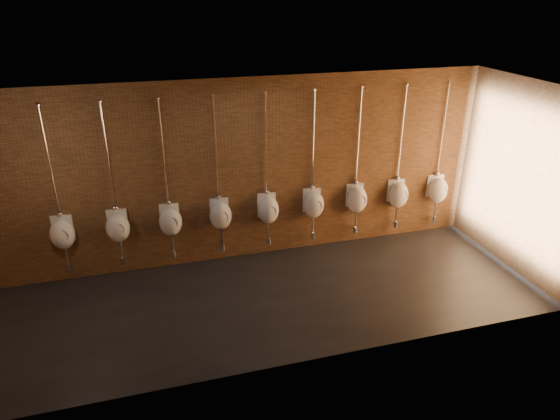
% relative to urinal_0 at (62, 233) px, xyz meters
% --- Properties ---
extents(ground, '(8.50, 8.50, 0.00)m').
position_rel_urinal_0_xyz_m(ground, '(3.10, -1.37, -0.92)').
color(ground, black).
rests_on(ground, ground).
extents(room_shell, '(8.54, 3.04, 3.22)m').
position_rel_urinal_0_xyz_m(room_shell, '(3.10, -1.37, 1.09)').
color(room_shell, black).
rests_on(room_shell, ground).
extents(urinal_0, '(0.42, 0.38, 2.72)m').
position_rel_urinal_0_xyz_m(urinal_0, '(0.00, 0.00, 0.00)').
color(urinal_0, white).
rests_on(urinal_0, ground).
extents(urinal_1, '(0.42, 0.38, 2.72)m').
position_rel_urinal_0_xyz_m(urinal_1, '(0.85, 0.00, 0.00)').
color(urinal_1, white).
rests_on(urinal_1, ground).
extents(urinal_2, '(0.42, 0.38, 2.72)m').
position_rel_urinal_0_xyz_m(urinal_2, '(1.69, 0.00, 0.00)').
color(urinal_2, white).
rests_on(urinal_2, ground).
extents(urinal_3, '(0.42, 0.38, 2.72)m').
position_rel_urinal_0_xyz_m(urinal_3, '(2.54, 0.00, 0.00)').
color(urinal_3, white).
rests_on(urinal_3, ground).
extents(urinal_4, '(0.42, 0.38, 2.72)m').
position_rel_urinal_0_xyz_m(urinal_4, '(3.38, 0.00, 0.00)').
color(urinal_4, white).
rests_on(urinal_4, ground).
extents(urinal_5, '(0.42, 0.38, 2.72)m').
position_rel_urinal_0_xyz_m(urinal_5, '(4.23, 0.00, 0.00)').
color(urinal_5, white).
rests_on(urinal_5, ground).
extents(urinal_6, '(0.42, 0.38, 2.72)m').
position_rel_urinal_0_xyz_m(urinal_6, '(5.07, 0.00, 0.00)').
color(urinal_6, white).
rests_on(urinal_6, ground).
extents(urinal_7, '(0.42, 0.38, 2.72)m').
position_rel_urinal_0_xyz_m(urinal_7, '(5.92, 0.00, 0.00)').
color(urinal_7, white).
rests_on(urinal_7, ground).
extents(urinal_8, '(0.42, 0.38, 2.72)m').
position_rel_urinal_0_xyz_m(urinal_8, '(6.76, 0.00, 0.00)').
color(urinal_8, white).
rests_on(urinal_8, ground).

